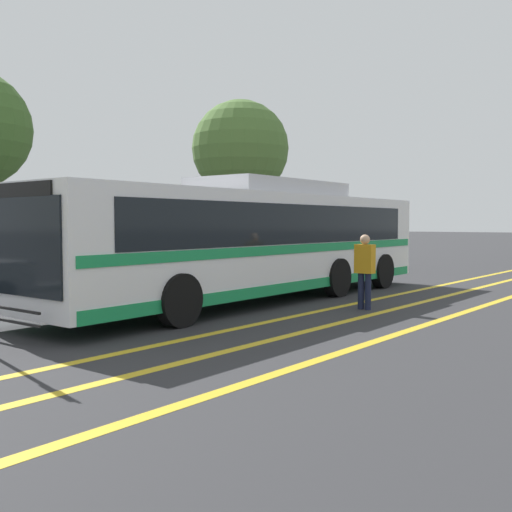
# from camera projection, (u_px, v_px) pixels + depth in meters

# --- Properties ---
(ground_plane) EXTENTS (220.00, 220.00, 0.00)m
(ground_plane) POSITION_uv_depth(u_px,v_px,m) (268.00, 295.00, 15.81)
(ground_plane) COLOR #2D2D30
(lane_strip_0) EXTENTS (32.49, 0.20, 0.01)m
(lane_strip_0) POSITION_uv_depth(u_px,v_px,m) (332.00, 308.00, 13.41)
(lane_strip_0) COLOR gold
(lane_strip_0) RESTS_ON ground_plane
(lane_strip_1) EXTENTS (32.49, 0.20, 0.01)m
(lane_strip_1) POSITION_uv_depth(u_px,v_px,m) (378.00, 313.00, 12.69)
(lane_strip_1) COLOR gold
(lane_strip_1) RESTS_ON ground_plane
(lane_strip_2) EXTENTS (32.49, 0.20, 0.01)m
(lane_strip_2) POSITION_uv_depth(u_px,v_px,m) (441.00, 320.00, 11.83)
(lane_strip_2) COLOR gold
(lane_strip_2) RESTS_ON ground_plane
(curb_strip) EXTENTS (40.49, 0.36, 0.15)m
(curb_strip) POSITION_uv_depth(u_px,v_px,m) (105.00, 282.00, 18.55)
(curb_strip) COLOR #99999E
(curb_strip) RESTS_ON ground_plane
(transit_bus) EXTENTS (12.85, 2.89, 2.98)m
(transit_bus) POSITION_uv_depth(u_px,v_px,m) (257.00, 240.00, 14.72)
(transit_bus) COLOR white
(transit_bus) RESTS_ON ground_plane
(parked_car_2) EXTENTS (4.20, 2.11, 1.44)m
(parked_car_2) POSITION_uv_depth(u_px,v_px,m) (104.00, 263.00, 17.38)
(parked_car_2) COLOR #4C3823
(parked_car_2) RESTS_ON ground_plane
(parked_car_3) EXTENTS (4.79, 2.28, 1.39)m
(parked_car_3) POSITION_uv_depth(u_px,v_px,m) (245.00, 255.00, 21.87)
(parked_car_3) COLOR maroon
(parked_car_3) RESTS_ON ground_plane
(parked_car_4) EXTENTS (4.24, 1.92, 1.49)m
(parked_car_4) POSITION_uv_depth(u_px,v_px,m) (336.00, 249.00, 26.57)
(parked_car_4) COLOR silver
(parked_car_4) RESTS_ON ground_plane
(pedestrian_0) EXTENTS (0.23, 0.42, 1.66)m
(pedestrian_0) POSITION_uv_depth(u_px,v_px,m) (365.00, 267.00, 13.21)
(pedestrian_0) COLOR #191E38
(pedestrian_0) RESTS_ON ground_plane
(tree_1) EXTENTS (4.81, 4.81, 8.00)m
(tree_1) POSITION_uv_depth(u_px,v_px,m) (240.00, 149.00, 29.74)
(tree_1) COLOR #513823
(tree_1) RESTS_ON ground_plane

